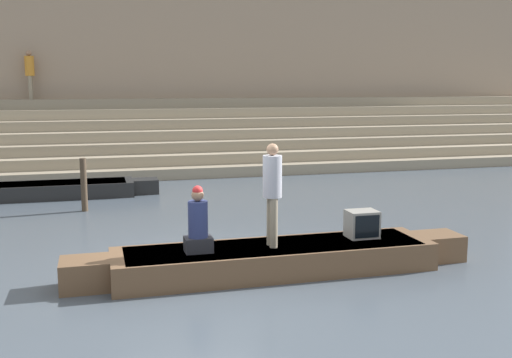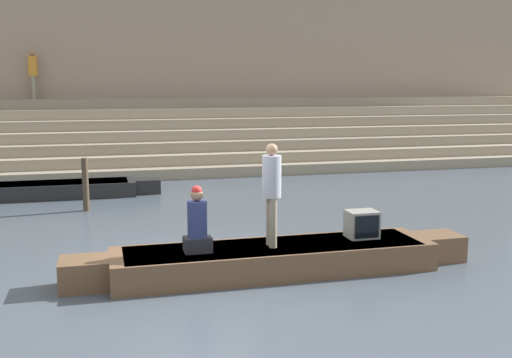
# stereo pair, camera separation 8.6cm
# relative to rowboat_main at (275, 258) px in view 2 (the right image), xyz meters

# --- Properties ---
(ground_plane) EXTENTS (120.00, 120.00, 0.00)m
(ground_plane) POSITION_rel_rowboat_main_xyz_m (-1.21, 0.58, -0.24)
(ground_plane) COLOR #4C5660
(ghat_steps) EXTENTS (36.00, 4.30, 2.46)m
(ghat_steps) POSITION_rel_rowboat_main_xyz_m (-1.21, 12.52, 0.64)
(ghat_steps) COLOR gray
(ghat_steps) RESTS_ON ground
(back_wall) EXTENTS (34.20, 1.28, 7.42)m
(back_wall) POSITION_rel_rowboat_main_xyz_m (-1.21, 14.65, 3.44)
(back_wall) COLOR tan
(back_wall) RESTS_ON ground
(rowboat_main) EXTENTS (6.66, 1.33, 0.45)m
(rowboat_main) POSITION_rel_rowboat_main_xyz_m (0.00, 0.00, 0.00)
(rowboat_main) COLOR brown
(rowboat_main) RESTS_ON ground
(person_standing) EXTENTS (0.30, 0.30, 1.65)m
(person_standing) POSITION_rel_rowboat_main_xyz_m (-0.06, -0.01, 1.17)
(person_standing) COLOR gray
(person_standing) RESTS_ON rowboat_main
(person_rowing) EXTENTS (0.43, 0.34, 1.04)m
(person_rowing) POSITION_rel_rowboat_main_xyz_m (-1.25, -0.03, 0.63)
(person_rowing) COLOR #28282D
(person_rowing) RESTS_ON rowboat_main
(tv_set) EXTENTS (0.51, 0.42, 0.46)m
(tv_set) POSITION_rel_rowboat_main_xyz_m (1.57, 0.13, 0.44)
(tv_set) COLOR #9E998E
(tv_set) RESTS_ON rowboat_main
(moored_boat_shore) EXTENTS (6.29, 1.18, 0.40)m
(moored_boat_shore) POSITION_rel_rowboat_main_xyz_m (-4.24, 7.72, -0.03)
(moored_boat_shore) COLOR black
(moored_boat_shore) RESTS_ON ground
(mooring_post) EXTENTS (0.15, 0.15, 1.28)m
(mooring_post) POSITION_rel_rowboat_main_xyz_m (-3.04, 5.69, 0.40)
(mooring_post) COLOR #473828
(mooring_post) RESTS_ON ground
(person_on_steps) EXTENTS (0.32, 0.32, 1.71)m
(person_on_steps) POSITION_rel_rowboat_main_xyz_m (-4.87, 13.75, 3.21)
(person_on_steps) COLOR gray
(person_on_steps) RESTS_ON ghat_steps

